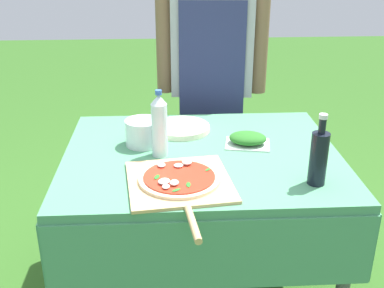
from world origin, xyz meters
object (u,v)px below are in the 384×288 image
Objects in this scene: water_bottle at (159,125)px; prep_table at (202,174)px; herb_container at (248,139)px; oil_bottle at (319,157)px; person_cook at (212,67)px; mixing_tub at (143,132)px; plate_stack at (182,128)px; pizza_on_peel at (180,181)px.

prep_table is at bearing 4.26° from water_bottle.
oil_bottle is at bearing -61.80° from herb_container.
person_cook reaches higher than mixing_tub.
plate_stack is (-0.18, -0.45, -0.16)m from person_cook.
water_bottle reaches higher than mixing_tub.
person_cook is 10.52× the size of mixing_tub.
person_cook is at bearing 98.81° from herb_container.
pizza_on_peel is at bearing -92.93° from plate_stack.
mixing_tub reaches higher than pizza_on_peel.
water_bottle is 0.40m from herb_container.
prep_table is 0.28m from plate_stack.
prep_table is at bearing 86.17° from person_cook.
water_bottle is 1.06× the size of plate_stack.
person_cook reaches higher than plate_stack.
oil_bottle is 1.28× the size of herb_container.
person_cook is at bearing 81.54° from prep_table.
prep_table is 0.74× the size of person_cook.
herb_container is at bearing 12.40° from water_bottle.
mixing_tub is at bearing 104.68° from pizza_on_peel.
oil_bottle is 1.03× the size of plate_stack.
herb_container is (-0.19, 0.36, -0.08)m from oil_bottle.
prep_table is 0.28m from water_bottle.
person_cook reaches higher than water_bottle.
pizza_on_peel is 0.51m from plate_stack.
herb_container is 0.33m from plate_stack.
pizza_on_peel is 0.45m from herb_container.
prep_table is 0.25m from herb_container.
water_bottle is 0.30m from plate_stack.
plate_stack is (-0.47, 0.53, -0.09)m from oil_bottle.
pizza_on_peel is 0.50m from oil_bottle.
pizza_on_peel is (-0.20, -0.96, -0.16)m from person_cook.
mixing_tub reaches higher than prep_table.
pizza_on_peel is 2.78× the size of herb_container.
prep_table is 0.76m from person_cook.
herb_container is (0.37, 0.08, -0.10)m from water_bottle.
prep_table is at bearing -21.88° from mixing_tub.
mixing_tub is (-0.14, 0.36, 0.04)m from pizza_on_peel.
prep_table is 0.30m from pizza_on_peel.
person_cook reaches higher than pizza_on_peel.
herb_container reaches higher than plate_stack.
herb_container is (0.10, -0.63, -0.15)m from person_cook.
mixing_tub is at bearing 148.84° from oil_bottle.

